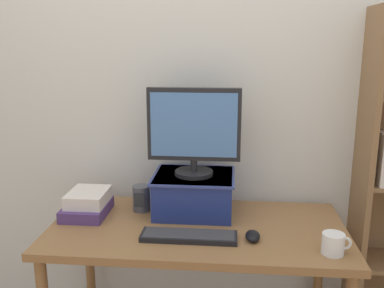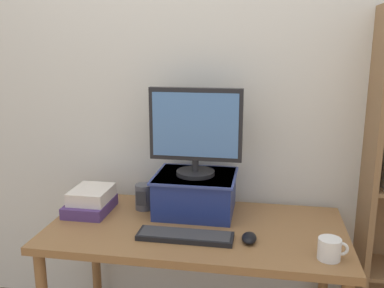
# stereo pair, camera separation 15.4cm
# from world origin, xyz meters

# --- Properties ---
(back_wall) EXTENTS (7.00, 0.08, 2.60)m
(back_wall) POSITION_xyz_m (0.00, 0.43, 1.30)
(back_wall) COLOR silver
(back_wall) RESTS_ON ground_plane
(desk) EXTENTS (1.38, 0.69, 0.71)m
(desk) POSITION_xyz_m (0.00, 0.00, 0.63)
(desk) COLOR olive
(desk) RESTS_ON ground_plane
(riser_box) EXTENTS (0.40, 0.35, 0.20)m
(riser_box) POSITION_xyz_m (-0.03, 0.17, 0.81)
(riser_box) COLOR navy
(riser_box) RESTS_ON desk
(computer_monitor) EXTENTS (0.46, 0.19, 0.43)m
(computer_monitor) POSITION_xyz_m (-0.03, 0.17, 1.13)
(computer_monitor) COLOR black
(computer_monitor) RESTS_ON riser_box
(keyboard) EXTENTS (0.42, 0.12, 0.02)m
(keyboard) POSITION_xyz_m (-0.02, -0.14, 0.72)
(keyboard) COLOR black
(keyboard) RESTS_ON desk
(computer_mouse) EXTENTS (0.06, 0.10, 0.04)m
(computer_mouse) POSITION_xyz_m (0.25, -0.12, 0.73)
(computer_mouse) COLOR black
(computer_mouse) RESTS_ON desk
(book_stack) EXTENTS (0.21, 0.26, 0.12)m
(book_stack) POSITION_xyz_m (-0.56, 0.08, 0.76)
(book_stack) COLOR #4C336B
(book_stack) RESTS_ON desk
(coffee_mug) EXTENTS (0.12, 0.09, 0.09)m
(coffee_mug) POSITION_xyz_m (0.58, -0.22, 0.75)
(coffee_mug) COLOR white
(coffee_mug) RESTS_ON desk
(desk_speaker) EXTENTS (0.09, 0.09, 0.13)m
(desk_speaker) POSITION_xyz_m (-0.30, 0.16, 0.77)
(desk_speaker) COLOR #4C4C51
(desk_speaker) RESTS_ON desk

